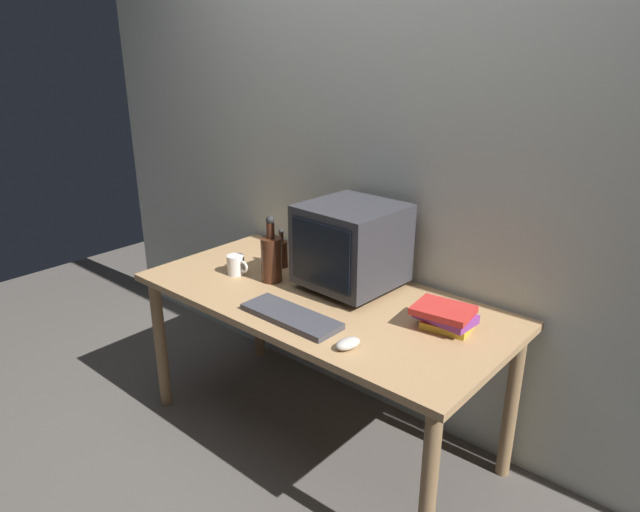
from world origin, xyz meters
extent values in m
plane|color=#56514C|center=(0.00, 0.00, 0.00)|extent=(6.00, 6.00, 0.00)
cube|color=beige|center=(0.00, 0.44, 1.25)|extent=(4.00, 0.08, 2.50)
cube|color=tan|center=(0.00, 0.00, 0.70)|extent=(1.61, 0.76, 0.03)
cylinder|color=olive|center=(-0.75, -0.32, 0.34)|extent=(0.06, 0.06, 0.68)
cylinder|color=olive|center=(0.75, -0.32, 0.34)|extent=(0.06, 0.06, 0.68)
cylinder|color=olive|center=(-0.75, 0.32, 0.34)|extent=(0.06, 0.06, 0.68)
cylinder|color=olive|center=(0.75, 0.32, 0.34)|extent=(0.06, 0.06, 0.68)
cube|color=#333338|center=(0.04, 0.16, 0.73)|extent=(0.29, 0.25, 0.03)
cube|color=#333338|center=(0.04, 0.16, 0.91)|extent=(0.40, 0.40, 0.34)
cube|color=black|center=(0.03, -0.03, 0.91)|extent=(0.31, 0.02, 0.27)
cube|color=#3F3F47|center=(0.05, -0.23, 0.72)|extent=(0.42, 0.15, 0.02)
ellipsoid|color=beige|center=(0.36, -0.26, 0.73)|extent=(0.08, 0.11, 0.04)
cylinder|color=#472314|center=(-0.27, -0.02, 0.81)|extent=(0.09, 0.09, 0.20)
cylinder|color=#472314|center=(-0.27, -0.02, 0.95)|extent=(0.03, 0.03, 0.07)
sphere|color=#262626|center=(-0.27, -0.02, 0.99)|extent=(0.04, 0.04, 0.04)
cylinder|color=#472314|center=(-0.36, 0.13, 0.77)|extent=(0.06, 0.06, 0.13)
cylinder|color=#472314|center=(-0.36, 0.13, 0.86)|extent=(0.02, 0.02, 0.04)
sphere|color=#262626|center=(-0.36, 0.13, 0.89)|extent=(0.02, 0.02, 0.02)
cube|color=gold|center=(0.55, 0.10, 0.73)|extent=(0.19, 0.16, 0.03)
cube|color=#843893|center=(0.54, 0.10, 0.76)|extent=(0.22, 0.14, 0.03)
cube|color=red|center=(0.53, 0.08, 0.79)|extent=(0.23, 0.19, 0.02)
cylinder|color=white|center=(-0.45, -0.07, 0.76)|extent=(0.08, 0.08, 0.09)
torus|color=white|center=(-0.40, -0.07, 0.76)|extent=(0.06, 0.01, 0.06)
camera|label=1|loc=(1.44, -1.65, 1.72)|focal=32.04mm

